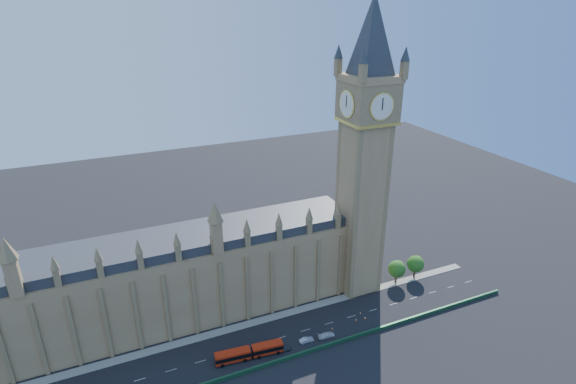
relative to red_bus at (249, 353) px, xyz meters
name	(u,v)px	position (x,y,z in m)	size (l,w,h in m)	color
ground	(268,341)	(7.13, 3.89, -1.71)	(400.00, 400.00, 0.00)	black
palace_westminster	(163,281)	(-17.87, 25.89, 12.16)	(120.00, 20.00, 28.00)	#967349
elizabeth_tower	(366,133)	(45.13, 17.89, 52.85)	(20.59, 20.59, 105.00)	#967349
bridge_parapet	(280,360)	(7.13, -5.11, -1.11)	(160.00, 0.60, 1.20)	#1E4C2D
kerb_north	(257,322)	(7.13, 13.39, -1.63)	(160.00, 3.00, 0.16)	gray
tree_east_near	(397,268)	(59.35, 13.98, 3.94)	(6.00, 6.00, 8.50)	#382619
tree_east_far	(416,263)	(67.35, 13.98, 3.94)	(6.00, 6.00, 8.50)	#382619
red_bus	(249,353)	(0.00, 0.00, 0.00)	(19.25, 4.67, 3.24)	red
car_grey	(284,349)	(9.78, -1.47, -1.03)	(1.60, 3.97, 1.35)	#3F4147
car_silver	(307,340)	(17.23, -0.79, -1.01)	(1.47, 4.22, 1.39)	#B7BBBF
car_white	(326,335)	(23.44, -1.36, -0.97)	(2.07, 5.10, 1.48)	silver
cone_a	(365,318)	(38.39, 1.12, -1.32)	(0.60, 0.60, 0.79)	black
cone_b	(356,320)	(35.37, 1.45, -1.37)	(0.54, 0.54, 0.68)	black
cone_c	(361,313)	(38.42, 3.83, -1.38)	(0.46, 0.46, 0.66)	black
cone_d	(332,329)	(26.64, 0.92, -1.36)	(0.52, 0.52, 0.71)	black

